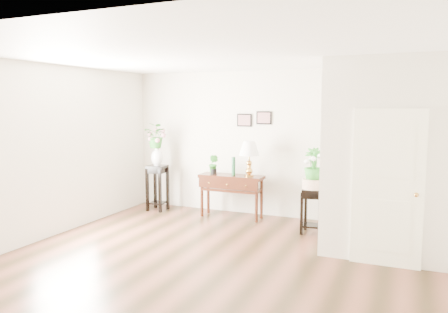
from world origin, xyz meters
The scene contains 20 objects.
floor centered at (0.00, 0.00, 0.00)m, with size 6.00×5.50×0.02m, color brown.
ceiling centered at (0.00, 0.00, 2.80)m, with size 6.00×5.50×0.02m, color white.
wall_back centered at (0.00, 2.75, 1.40)m, with size 6.00×0.02×2.80m, color beige.
wall_front centered at (0.00, -2.75, 1.40)m, with size 6.00×0.02×2.80m, color beige.
wall_left centered at (-3.00, 0.00, 1.40)m, with size 0.02×5.50×2.80m, color beige.
partition centered at (2.10, 1.77, 1.40)m, with size 1.80×1.95×2.80m, color beige.
door centered at (2.10, 0.78, 1.05)m, with size 0.90×0.05×2.10m, color white.
art_print_left centered at (-0.65, 2.73, 1.85)m, with size 0.30×0.02×0.25m, color black.
art_print_right centered at (-0.25, 2.73, 1.90)m, with size 0.30×0.02×0.25m, color black.
wall_ornament centered at (1.16, 1.90, 2.05)m, with size 0.51×0.51×0.07m, color #A26334.
console_table centered at (-0.75, 2.31, 0.41)m, with size 1.23×0.41×0.82m, color black.
table_lamp centered at (-0.39, 2.31, 1.17)m, with size 0.38×0.38×0.67m, color #B28034.
green_vase centered at (-0.71, 2.31, 0.99)m, with size 0.07×0.07×0.35m, color #184829.
potted_plant centered at (-1.12, 2.31, 1.00)m, with size 0.20×0.16×0.36m, color #287B24.
plant_stand_a centered at (-2.36, 2.25, 0.46)m, with size 0.36×0.36×0.92m, color black.
porcelain_vase centered at (-2.36, 2.25, 1.15)m, with size 0.23×0.23×0.40m, color silver, non-canonical shape.
lily_arrangement centered at (-2.36, 2.25, 1.58)m, with size 0.45×0.39×0.51m, color #287B24.
plant_stand_b centered at (0.90, 1.87, 0.38)m, with size 0.36×0.36×0.76m, color black.
ceramic_bowl centered at (0.90, 1.87, 0.84)m, with size 0.37×0.37×0.16m, color beige.
narcissus centered at (0.90, 1.87, 1.16)m, with size 0.31×0.31×0.56m, color #287B24.
Camera 1 is at (2.35, -5.26, 2.14)m, focal length 35.00 mm.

